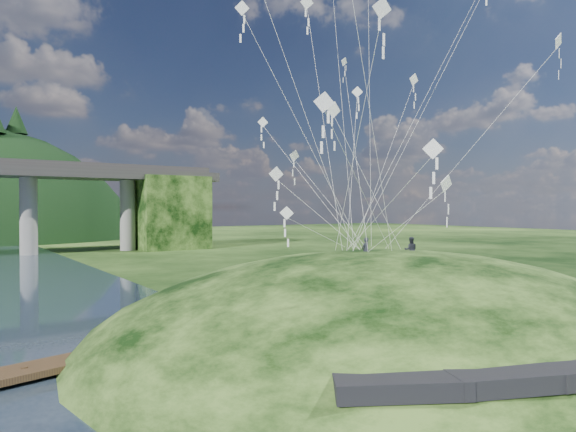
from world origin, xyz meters
TOP-DOWN VIEW (x-y plane):
  - ground at (0.00, 0.00)m, footprint 320.00×320.00m
  - grass_hill at (8.00, 2.00)m, footprint 36.00×32.00m
  - wooden_dock at (-7.55, 6.25)m, footprint 12.35×4.36m
  - kite_flyers at (9.48, 2.45)m, footprint 3.93×1.33m
  - kite_swarm at (6.89, 2.70)m, footprint 19.72×18.10m

SIDE VIEW (x-z plane):
  - grass_hill at x=8.00m, z-range -8.00..5.00m
  - ground at x=0.00m, z-range 0.00..0.00m
  - wooden_dock at x=-7.55m, z-range -0.05..0.82m
  - kite_flyers at x=9.48m, z-range 4.94..6.54m
  - kite_swarm at x=6.89m, z-range 5.68..27.38m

